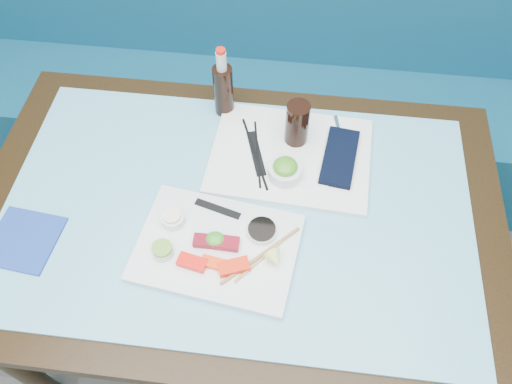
# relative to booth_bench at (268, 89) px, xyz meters

# --- Properties ---
(booth_bench) EXTENTS (3.00, 0.56, 1.17)m
(booth_bench) POSITION_rel_booth_bench_xyz_m (0.00, 0.00, 0.00)
(booth_bench) COLOR navy
(booth_bench) RESTS_ON ground
(dining_table) EXTENTS (1.40, 0.90, 0.75)m
(dining_table) POSITION_rel_booth_bench_xyz_m (0.00, -0.84, 0.29)
(dining_table) COLOR black
(dining_table) RESTS_ON ground
(glass_top) EXTENTS (1.22, 0.76, 0.01)m
(glass_top) POSITION_rel_booth_bench_xyz_m (0.00, -0.84, 0.38)
(glass_top) COLOR #65AFCA
(glass_top) RESTS_ON dining_table
(sashimi_plate) EXTENTS (0.42, 0.33, 0.02)m
(sashimi_plate) POSITION_rel_booth_bench_xyz_m (-0.03, -0.96, 0.39)
(sashimi_plate) COLOR silver
(sashimi_plate) RESTS_ON glass_top
(salmon_left) EXTENTS (0.08, 0.05, 0.02)m
(salmon_left) POSITION_rel_booth_bench_xyz_m (-0.08, -1.02, 0.41)
(salmon_left) COLOR #FB130A
(salmon_left) RESTS_ON sashimi_plate
(salmon_mid) EXTENTS (0.06, 0.04, 0.01)m
(salmon_mid) POSITION_rel_booth_bench_xyz_m (-0.03, -1.01, 0.41)
(salmon_mid) COLOR #FF420A
(salmon_mid) RESTS_ON sashimi_plate
(salmon_right) EXTENTS (0.08, 0.06, 0.02)m
(salmon_right) POSITION_rel_booth_bench_xyz_m (0.02, -1.02, 0.41)
(salmon_right) COLOR #FF270A
(salmon_right) RESTS_ON sashimi_plate
(tuna_left) EXTENTS (0.06, 0.03, 0.02)m
(tuna_left) POSITION_rel_booth_bench_xyz_m (-0.06, -0.96, 0.41)
(tuna_left) COLOR maroon
(tuna_left) RESTS_ON sashimi_plate
(tuna_right) EXTENTS (0.06, 0.04, 0.02)m
(tuna_right) POSITION_rel_booth_bench_xyz_m (-0.01, -0.96, 0.41)
(tuna_right) COLOR maroon
(tuna_right) RESTS_ON sashimi_plate
(seaweed_garnish) EXTENTS (0.05, 0.05, 0.03)m
(seaweed_garnish) POSITION_rel_booth_bench_xyz_m (-0.04, -0.95, 0.42)
(seaweed_garnish) COLOR #399321
(seaweed_garnish) RESTS_ON sashimi_plate
(ramekin_wasabi) EXTENTS (0.06, 0.06, 0.02)m
(ramekin_wasabi) POSITION_rel_booth_bench_xyz_m (-0.16, -1.00, 0.41)
(ramekin_wasabi) COLOR white
(ramekin_wasabi) RESTS_ON sashimi_plate
(wasabi_fill) EXTENTS (0.06, 0.06, 0.01)m
(wasabi_fill) POSITION_rel_booth_bench_xyz_m (-0.16, -1.00, 0.43)
(wasabi_fill) COLOR #70A635
(wasabi_fill) RESTS_ON ramekin_wasabi
(ramekin_ginger) EXTENTS (0.07, 0.07, 0.02)m
(ramekin_ginger) POSITION_rel_booth_bench_xyz_m (-0.15, -0.91, 0.42)
(ramekin_ginger) COLOR white
(ramekin_ginger) RESTS_ON sashimi_plate
(ginger_fill) EXTENTS (0.05, 0.05, 0.01)m
(ginger_fill) POSITION_rel_booth_bench_xyz_m (-0.15, -0.91, 0.43)
(ginger_fill) COLOR #FFE8D1
(ginger_fill) RESTS_ON ramekin_ginger
(soy_dish) EXTENTS (0.09, 0.09, 0.02)m
(soy_dish) POSITION_rel_booth_bench_xyz_m (0.07, -0.91, 0.41)
(soy_dish) COLOR white
(soy_dish) RESTS_ON sashimi_plate
(soy_fill) EXTENTS (0.09, 0.09, 0.01)m
(soy_fill) POSITION_rel_booth_bench_xyz_m (0.07, -0.91, 0.42)
(soy_fill) COLOR black
(soy_fill) RESTS_ON soy_dish
(lemon_wedge) EXTENTS (0.06, 0.05, 0.04)m
(lemon_wedge) POSITION_rel_booth_bench_xyz_m (0.11, -0.99, 0.43)
(lemon_wedge) COLOR #F7FF78
(lemon_wedge) RESTS_ON sashimi_plate
(chopstick_sleeve) EXTENTS (0.12, 0.05, 0.00)m
(chopstick_sleeve) POSITION_rel_booth_bench_xyz_m (-0.05, -0.86, 0.40)
(chopstick_sleeve) COLOR black
(chopstick_sleeve) RESTS_ON sashimi_plate
(wooden_chopstick_a) EXTENTS (0.18, 0.18, 0.01)m
(wooden_chopstick_a) POSITION_rel_booth_bench_xyz_m (0.08, -0.98, 0.41)
(wooden_chopstick_a) COLOR #9D6E4A
(wooden_chopstick_a) RESTS_ON sashimi_plate
(wooden_chopstick_b) EXTENTS (0.13, 0.16, 0.01)m
(wooden_chopstick_b) POSITION_rel_booth_bench_xyz_m (0.09, -0.98, 0.41)
(wooden_chopstick_b) COLOR tan
(wooden_chopstick_b) RESTS_ON sashimi_plate
(serving_tray) EXTENTS (0.46, 0.35, 0.02)m
(serving_tray) POSITION_rel_booth_bench_xyz_m (0.13, -0.65, 0.39)
(serving_tray) COLOR white
(serving_tray) RESTS_ON glass_top
(paper_placemat) EXTENTS (0.35, 0.27, 0.00)m
(paper_placemat) POSITION_rel_booth_bench_xyz_m (0.13, -0.65, 0.40)
(paper_placemat) COLOR white
(paper_placemat) RESTS_ON serving_tray
(seaweed_bowl) EXTENTS (0.11, 0.11, 0.04)m
(seaweed_bowl) POSITION_rel_booth_bench_xyz_m (0.12, -0.73, 0.42)
(seaweed_bowl) COLOR silver
(seaweed_bowl) RESTS_ON serving_tray
(seaweed_salad) EXTENTS (0.08, 0.08, 0.03)m
(seaweed_salad) POSITION_rel_booth_bench_xyz_m (0.12, -0.73, 0.44)
(seaweed_salad) COLOR #428A1F
(seaweed_salad) RESTS_ON seaweed_bowl
(cola_glass) EXTENTS (0.07, 0.07, 0.13)m
(cola_glass) POSITION_rel_booth_bench_xyz_m (0.14, -0.60, 0.47)
(cola_glass) COLOR black
(cola_glass) RESTS_ON serving_tray
(navy_pouch) EXTENTS (0.11, 0.21, 0.02)m
(navy_pouch) POSITION_rel_booth_bench_xyz_m (0.26, -0.65, 0.41)
(navy_pouch) COLOR black
(navy_pouch) RESTS_ON serving_tray
(fork) EXTENTS (0.03, 0.09, 0.01)m
(fork) POSITION_rel_booth_bench_xyz_m (0.25, -0.55, 0.41)
(fork) COLOR silver
(fork) RESTS_ON serving_tray
(black_chopstick_a) EXTENTS (0.10, 0.24, 0.01)m
(black_chopstick_a) POSITION_rel_booth_bench_xyz_m (0.03, -0.66, 0.40)
(black_chopstick_a) COLOR black
(black_chopstick_a) RESTS_ON serving_tray
(black_chopstick_b) EXTENTS (0.05, 0.23, 0.01)m
(black_chopstick_b) POSITION_rel_booth_bench_xyz_m (0.03, -0.66, 0.40)
(black_chopstick_b) COLOR black
(black_chopstick_b) RESTS_ON serving_tray
(tray_sleeve) EXTENTS (0.07, 0.16, 0.00)m
(tray_sleeve) POSITION_rel_booth_bench_xyz_m (0.03, -0.66, 0.40)
(tray_sleeve) COLOR black
(tray_sleeve) RESTS_ON serving_tray
(cola_bottle_body) EXTENTS (0.07, 0.07, 0.16)m
(cola_bottle_body) POSITION_rel_booth_bench_xyz_m (-0.08, -0.50, 0.46)
(cola_bottle_body) COLOR black
(cola_bottle_body) RESTS_ON glass_top
(cola_bottle_neck) EXTENTS (0.04, 0.04, 0.06)m
(cola_bottle_neck) POSITION_rel_booth_bench_xyz_m (-0.08, -0.50, 0.57)
(cola_bottle_neck) COLOR silver
(cola_bottle_neck) RESTS_ON cola_bottle_body
(cola_bottle_cap) EXTENTS (0.03, 0.03, 0.01)m
(cola_bottle_cap) POSITION_rel_booth_bench_xyz_m (-0.08, -0.50, 0.61)
(cola_bottle_cap) COLOR red
(cola_bottle_cap) RESTS_ON cola_bottle_neck
(blue_napkin) EXTENTS (0.18, 0.18, 0.01)m
(blue_napkin) POSITION_rel_booth_bench_xyz_m (-0.52, -1.00, 0.39)
(blue_napkin) COLOR navy
(blue_napkin) RESTS_ON glass_top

